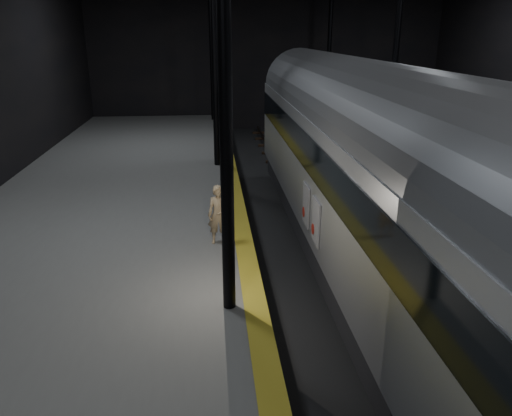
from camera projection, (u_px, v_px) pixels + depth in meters
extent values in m
plane|color=black|center=(351.00, 260.00, 14.97)|extent=(44.00, 44.00, 0.00)
cube|color=#585855|center=(93.00, 255.00, 14.14)|extent=(9.00, 43.80, 1.00)
cube|color=olive|center=(243.00, 233.00, 14.35)|extent=(0.50, 43.80, 0.01)
cube|color=#3F3328|center=(327.00, 256.00, 14.85)|extent=(0.08, 43.00, 0.14)
cube|color=#3F3328|center=(374.00, 254.00, 14.98)|extent=(0.08, 43.00, 0.14)
cube|color=black|center=(351.00, 259.00, 14.95)|extent=(2.40, 42.00, 0.12)
cylinder|color=black|center=(225.00, 60.00, 8.88)|extent=(0.26, 0.26, 10.00)
cylinder|color=black|center=(214.00, 44.00, 20.15)|extent=(0.26, 0.26, 10.00)
cylinder|color=black|center=(396.00, 44.00, 20.82)|extent=(0.26, 0.26, 10.00)
cylinder|color=black|center=(211.00, 40.00, 31.41)|extent=(0.26, 0.26, 10.00)
cylinder|color=black|center=(330.00, 40.00, 32.08)|extent=(0.26, 0.26, 10.00)
cube|color=#ADB0B6|center=(367.00, 183.00, 13.16)|extent=(3.09, 21.28, 3.19)
cube|color=black|center=(362.00, 252.00, 13.83)|extent=(2.82, 20.86, 0.90)
cube|color=black|center=(369.00, 155.00, 12.91)|extent=(3.15, 20.97, 0.96)
cylinder|color=slate|center=(372.00, 123.00, 12.63)|extent=(3.02, 21.07, 3.02)
cube|color=black|center=(309.00, 187.00, 20.95)|extent=(1.92, 2.34, 0.37)
cube|color=silver|center=(316.00, 222.00, 12.24)|extent=(0.04, 0.80, 1.12)
cube|color=silver|center=(306.00, 205.00, 13.43)|extent=(0.04, 0.80, 1.12)
cylinder|color=maroon|center=(313.00, 229.00, 12.50)|extent=(0.03, 0.28, 0.28)
cylinder|color=maroon|center=(304.00, 212.00, 13.70)|extent=(0.03, 0.28, 0.28)
imported|color=tan|center=(219.00, 215.00, 13.46)|extent=(0.62, 0.43, 1.63)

